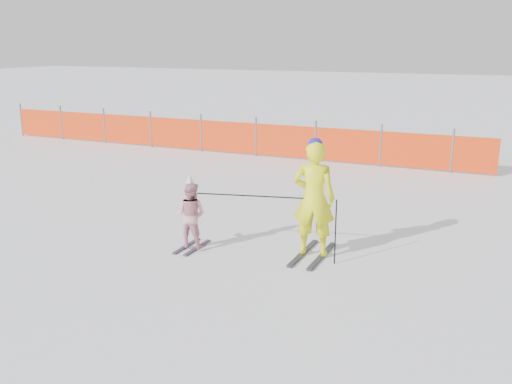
% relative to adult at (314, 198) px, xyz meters
% --- Properties ---
extents(ground, '(120.00, 120.00, 0.00)m').
position_rel_adult_xyz_m(ground, '(-1.09, -0.44, -1.03)').
color(ground, white).
rests_on(ground, ground).
extents(adult, '(0.78, 1.38, 2.05)m').
position_rel_adult_xyz_m(adult, '(0.00, 0.00, 0.00)').
color(adult, black).
rests_on(adult, ground).
extents(child, '(0.58, 0.86, 1.37)m').
position_rel_adult_xyz_m(child, '(-2.09, -0.51, -0.40)').
color(child, black).
rests_on(child, ground).
extents(ski_poles, '(2.44, 0.47, 1.10)m').
position_rel_adult_xyz_m(ski_poles, '(-0.50, -0.23, -0.18)').
color(ski_poles, black).
rests_on(ski_poles, ground).
extents(safety_fence, '(17.24, 0.06, 1.25)m').
position_rel_adult_xyz_m(safety_fence, '(-5.95, 7.70, -0.47)').
color(safety_fence, '#595960').
rests_on(safety_fence, ground).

